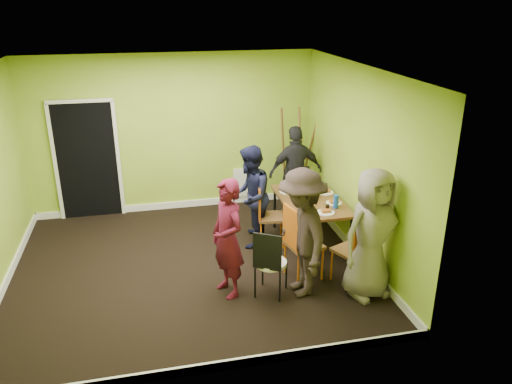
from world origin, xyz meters
TOP-DOWN VIEW (x-y plane):
  - ground at (0.00, 0.00)m, footprint 5.00×5.00m
  - room_walls at (-0.02, 0.04)m, footprint 5.04×4.54m
  - dining_table at (1.92, 0.33)m, footprint 0.90×1.50m
  - chair_left_far at (1.24, 0.47)m, footprint 0.47×0.47m
  - chair_left_near at (1.43, -0.63)m, footprint 0.53×0.53m
  - chair_back_end at (2.01, 1.29)m, footprint 0.46×0.52m
  - chair_front_end at (2.13, -0.95)m, footprint 0.55×0.55m
  - chair_bentwood at (0.94, -0.98)m, footprint 0.50×0.51m
  - easel at (2.20, 1.94)m, footprint 0.75×0.71m
  - plate_near_left at (1.65, 0.72)m, footprint 0.25×0.25m
  - plate_near_right at (1.73, -0.03)m, footprint 0.22×0.22m
  - plate_far_back at (1.95, 0.86)m, footprint 0.22×0.22m
  - plate_far_front at (1.97, -0.20)m, footprint 0.26×0.26m
  - plate_wall_back at (2.24, 0.55)m, footprint 0.25×0.25m
  - plate_wall_front at (2.21, 0.11)m, footprint 0.24×0.24m
  - thermos at (1.91, 0.34)m, footprint 0.07×0.07m
  - blue_bottle at (2.17, -0.06)m, footprint 0.08×0.08m
  - orange_bottle at (1.79, 0.59)m, footprint 0.04×0.04m
  - glass_mid at (1.78, 0.49)m, footprint 0.06×0.06m
  - glass_back at (1.95, 0.81)m, footprint 0.07×0.07m
  - glass_front at (2.01, -0.13)m, footprint 0.06×0.06m
  - cup_a at (1.80, 0.11)m, footprint 0.11×0.11m
  - cup_b at (2.01, 0.42)m, footprint 0.11×0.11m
  - person_standing at (0.43, -0.79)m, footprint 0.56×0.68m
  - person_left_far at (1.01, 0.54)m, footprint 0.82×0.93m
  - person_left_near at (1.35, -0.97)m, footprint 0.70×1.14m
  - person_back_end at (2.01, 1.43)m, footprint 0.98×0.47m
  - person_front_end at (2.20, -1.21)m, footprint 0.96×0.74m

SIDE VIEW (x-z plane):
  - ground at x=0.00m, z-range 0.00..0.00m
  - chair_bentwood at x=0.94m, z-range 0.05..0.99m
  - chair_left_far at x=1.24m, z-range 0.06..1.05m
  - chair_front_end at x=2.13m, z-range 0.06..1.07m
  - chair_left_near at x=1.43m, z-range 0.07..1.14m
  - chair_back_end at x=2.01m, z-range 0.19..1.13m
  - dining_table at x=1.92m, z-range 0.32..1.07m
  - plate_near_left at x=1.65m, z-range 0.75..0.76m
  - plate_near_right at x=1.73m, z-range 0.75..0.76m
  - plate_far_back at x=1.95m, z-range 0.75..0.76m
  - plate_far_front at x=1.97m, z-range 0.75..0.76m
  - plate_wall_back at x=2.24m, z-range 0.75..0.76m
  - plate_wall_front at x=2.21m, z-range 0.75..0.76m
  - orange_bottle at x=1.79m, z-range 0.75..0.83m
  - glass_back at x=1.95m, z-range 0.75..0.84m
  - person_standing at x=0.43m, z-range 0.00..1.59m
  - cup_a at x=1.80m, z-range 0.75..0.84m
  - glass_mid at x=1.78m, z-range 0.75..0.84m
  - person_left_far at x=1.01m, z-range 0.00..1.59m
  - glass_front at x=2.01m, z-range 0.75..0.85m
  - cup_b at x=2.01m, z-range 0.75..0.85m
  - person_back_end at x=2.01m, z-range 0.00..1.63m
  - blue_bottle at x=2.17m, z-range 0.75..0.95m
  - thermos at x=1.91m, z-range 0.75..0.96m
  - person_left_near at x=1.35m, z-range 0.00..1.72m
  - person_front_end at x=2.20m, z-range 0.00..1.74m
  - easel at x=2.20m, z-range -0.01..1.87m
  - room_walls at x=-0.02m, z-range -0.42..2.40m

